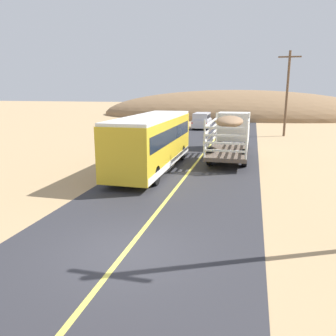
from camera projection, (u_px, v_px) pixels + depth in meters
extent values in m
plane|color=tan|center=(126.00, 252.00, 9.98)|extent=(240.00, 240.00, 0.00)
cube|color=#2D2D33|center=(126.00, 251.00, 9.98)|extent=(8.00, 120.00, 0.02)
cube|color=#D8CC4C|center=(126.00, 251.00, 9.97)|extent=(0.16, 117.60, 0.00)
cube|color=silver|center=(234.00, 126.00, 27.21)|extent=(2.50, 2.20, 2.20)
cube|color=#192333|center=(234.00, 121.00, 27.11)|extent=(2.53, 1.54, 0.70)
cube|color=brown|center=(228.00, 151.00, 22.36)|extent=(2.50, 6.40, 0.24)
cylinder|color=silver|center=(216.00, 127.00, 25.33)|extent=(0.12, 0.12, 2.20)
cylinder|color=silver|center=(248.00, 128.00, 24.77)|extent=(0.12, 0.12, 2.20)
cylinder|color=silver|center=(205.00, 139.00, 19.40)|extent=(0.12, 0.12, 2.20)
cylinder|color=silver|center=(247.00, 140.00, 18.84)|extent=(0.12, 0.12, 2.20)
cube|color=silver|center=(211.00, 142.00, 22.52)|extent=(0.08, 6.30, 0.12)
cube|color=silver|center=(247.00, 143.00, 21.95)|extent=(0.08, 6.30, 0.12)
cube|color=silver|center=(225.00, 151.00, 19.25)|extent=(2.40, 0.08, 0.12)
cube|color=silver|center=(211.00, 136.00, 22.42)|extent=(0.08, 6.30, 0.12)
cube|color=silver|center=(248.00, 137.00, 21.85)|extent=(0.08, 6.30, 0.12)
cube|color=silver|center=(225.00, 143.00, 19.15)|extent=(2.40, 0.08, 0.12)
cube|color=silver|center=(211.00, 129.00, 22.32)|extent=(0.08, 6.30, 0.12)
cube|color=silver|center=(248.00, 130.00, 21.75)|extent=(0.08, 6.30, 0.12)
cube|color=silver|center=(225.00, 136.00, 19.05)|extent=(2.40, 0.08, 0.12)
cube|color=silver|center=(211.00, 122.00, 22.22)|extent=(0.08, 6.30, 0.12)
cube|color=silver|center=(249.00, 123.00, 21.65)|extent=(0.08, 6.30, 0.12)
cube|color=silver|center=(226.00, 128.00, 18.95)|extent=(2.40, 0.08, 0.12)
ellipsoid|color=#8C6B4C|center=(230.00, 121.00, 21.91)|extent=(1.75, 3.84, 0.70)
cylinder|color=black|center=(220.00, 141.00, 27.75)|extent=(0.32, 1.10, 1.10)
cylinder|color=black|center=(247.00, 142.00, 27.24)|extent=(0.32, 1.10, 1.10)
cylinder|color=black|center=(210.00, 156.00, 21.44)|extent=(0.32, 1.10, 1.10)
cylinder|color=black|center=(244.00, 158.00, 20.93)|extent=(0.32, 1.10, 1.10)
cube|color=gold|center=(152.00, 141.00, 19.84)|extent=(2.50, 10.00, 2.70)
cube|color=white|center=(152.00, 117.00, 19.52)|extent=(2.45, 9.80, 0.16)
cube|color=#192333|center=(152.00, 134.00, 19.73)|extent=(2.54, 9.20, 0.80)
cube|color=silver|center=(152.00, 160.00, 20.10)|extent=(2.53, 9.80, 0.36)
cylinder|color=black|center=(151.00, 151.00, 23.44)|extent=(0.30, 1.00, 1.00)
cylinder|color=black|center=(182.00, 153.00, 22.92)|extent=(0.30, 1.00, 1.00)
cylinder|color=black|center=(114.00, 173.00, 17.30)|extent=(0.30, 1.00, 1.00)
cylinder|color=black|center=(155.00, 175.00, 16.78)|extent=(0.30, 1.00, 1.00)
cube|color=silver|center=(202.00, 123.00, 41.61)|extent=(1.90, 4.60, 0.90)
cube|color=silver|center=(202.00, 116.00, 41.28)|extent=(1.75, 3.59, 0.80)
cube|color=#192333|center=(202.00, 116.00, 41.27)|extent=(1.79, 3.22, 0.44)
cube|color=silver|center=(199.00, 128.00, 39.59)|extent=(1.86, 0.20, 0.24)
cube|color=red|center=(192.00, 123.00, 39.61)|extent=(0.16, 0.06, 0.14)
cube|color=red|center=(206.00, 123.00, 39.22)|extent=(0.16, 0.06, 0.14)
cylinder|color=black|center=(197.00, 124.00, 43.22)|extent=(0.26, 0.76, 0.76)
cylinder|color=black|center=(210.00, 124.00, 42.83)|extent=(0.26, 0.76, 0.76)
cylinder|color=black|center=(193.00, 126.00, 40.53)|extent=(0.26, 0.76, 0.76)
cylinder|color=black|center=(207.00, 127.00, 40.14)|extent=(0.26, 0.76, 0.76)
cylinder|color=brown|center=(287.00, 94.00, 34.06)|extent=(0.24, 0.24, 8.50)
cube|color=brown|center=(290.00, 57.00, 33.23)|extent=(2.20, 0.14, 0.14)
ellipsoid|color=#756656|center=(126.00, 126.00, 40.30)|extent=(1.00, 0.87, 0.89)
ellipsoid|color=olive|center=(235.00, 116.00, 62.52)|extent=(50.75, 27.03, 9.42)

